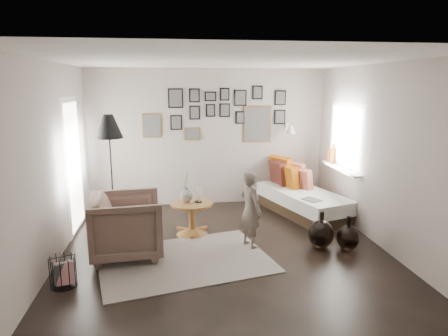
{
  "coord_description": "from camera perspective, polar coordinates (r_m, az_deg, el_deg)",
  "views": [
    {
      "loc": [
        -0.73,
        -5.18,
        2.31
      ],
      "look_at": [
        0.05,
        0.5,
        1.1
      ],
      "focal_mm": 32.0,
      "sensor_mm": 36.0,
      "label": 1
    }
  ],
  "objects": [
    {
      "name": "ground",
      "position": [
        5.71,
        0.19,
        -11.92
      ],
      "size": [
        4.8,
        4.8,
        0.0
      ],
      "primitive_type": "plane",
      "color": "black",
      "rests_on": "ground"
    },
    {
      "name": "wall_back",
      "position": [
        7.68,
        -2.3,
        4.36
      ],
      "size": [
        4.5,
        0.0,
        4.5
      ],
      "primitive_type": "plane",
      "rotation": [
        1.57,
        0.0,
        0.0
      ],
      "color": "#A1958D",
      "rests_on": "ground"
    },
    {
      "name": "wall_front",
      "position": [
        3.04,
        6.53,
        -7.54
      ],
      "size": [
        4.5,
        0.0,
        4.5
      ],
      "primitive_type": "plane",
      "rotation": [
        -1.57,
        0.0,
        0.0
      ],
      "color": "#A1958D",
      "rests_on": "ground"
    },
    {
      "name": "wall_left",
      "position": [
        5.49,
        -23.75,
        0.3
      ],
      "size": [
        0.0,
        4.8,
        4.8
      ],
      "primitive_type": "plane",
      "rotation": [
        1.57,
        0.0,
        1.57
      ],
      "color": "#A1958D",
      "rests_on": "ground"
    },
    {
      "name": "wall_right",
      "position": [
        6.05,
        21.8,
        1.47
      ],
      "size": [
        0.0,
        4.8,
        4.8
      ],
      "primitive_type": "plane",
      "rotation": [
        1.57,
        0.0,
        -1.57
      ],
      "color": "#A1958D",
      "rests_on": "ground"
    },
    {
      "name": "ceiling",
      "position": [
        5.23,
        0.21,
        15.1
      ],
      "size": [
        4.8,
        4.8,
        0.0
      ],
      "primitive_type": "plane",
      "rotation": [
        3.14,
        0.0,
        0.0
      ],
      "color": "white",
      "rests_on": "wall_back"
    },
    {
      "name": "door_left",
      "position": [
        6.67,
        -20.7,
        0.26
      ],
      "size": [
        0.0,
        2.14,
        2.14
      ],
      "color": "white",
      "rests_on": "wall_left"
    },
    {
      "name": "window_right",
      "position": [
        7.26,
        15.91,
        0.53
      ],
      "size": [
        0.15,
        1.32,
        1.3
      ],
      "color": "white",
      "rests_on": "wall_right"
    },
    {
      "name": "gallery_wall",
      "position": [
        7.65,
        -0.15,
        7.67
      ],
      "size": [
        2.74,
        0.03,
        1.08
      ],
      "color": "brown",
      "rests_on": "wall_back"
    },
    {
      "name": "wall_sconce",
      "position": [
        7.7,
        9.5,
        5.45
      ],
      "size": [
        0.18,
        0.36,
        0.16
      ],
      "color": "white",
      "rests_on": "wall_back"
    },
    {
      "name": "rug",
      "position": [
        5.48,
        -5.6,
        -12.99
      ],
      "size": [
        2.49,
        1.99,
        0.01
      ],
      "primitive_type": "cube",
      "rotation": [
        0.0,
        0.0,
        0.22
      ],
      "color": "beige",
      "rests_on": "ground"
    },
    {
      "name": "pedestal_table",
      "position": [
        6.28,
        -4.61,
        -7.36
      ],
      "size": [
        0.66,
        0.66,
        0.52
      ],
      "rotation": [
        0.0,
        0.0,
        0.21
      ],
      "color": "brown",
      "rests_on": "ground"
    },
    {
      "name": "vase",
      "position": [
        6.17,
        -5.42,
        -3.61
      ],
      "size": [
        0.19,
        0.19,
        0.47
      ],
      "color": "black",
      "rests_on": "pedestal_table"
    },
    {
      "name": "candles",
      "position": [
        6.17,
        -3.64,
        -3.83
      ],
      "size": [
        0.11,
        0.11,
        0.25
      ],
      "color": "black",
      "rests_on": "pedestal_table"
    },
    {
      "name": "daybed",
      "position": [
        7.39,
        11.02,
        -4.12
      ],
      "size": [
        1.36,
        2.07,
        0.94
      ],
      "rotation": [
        0.0,
        0.0,
        0.31
      ],
      "color": "black",
      "rests_on": "ground"
    },
    {
      "name": "magazine_on_daybed",
      "position": [
        6.75,
        12.4,
        -4.44
      ],
      "size": [
        0.32,
        0.35,
        0.02
      ],
      "primitive_type": "cube",
      "rotation": [
        0.0,
        0.0,
        0.48
      ],
      "color": "black",
      "rests_on": "daybed"
    },
    {
      "name": "armchair",
      "position": [
        5.62,
        -13.68,
        -7.99
      ],
      "size": [
        1.02,
        1.0,
        0.86
      ],
      "primitive_type": "imported",
      "rotation": [
        0.0,
        0.0,
        1.66
      ],
      "color": "brown",
      "rests_on": "ground"
    },
    {
      "name": "armchair_cushion",
      "position": [
        5.65,
        -13.35,
        -7.32
      ],
      "size": [
        0.41,
        0.42,
        0.18
      ],
      "primitive_type": "cube",
      "rotation": [
        -0.21,
        0.0,
        0.06
      ],
      "color": "silver",
      "rests_on": "armchair"
    },
    {
      "name": "floor_lamp",
      "position": [
        6.51,
        -16.12,
        5.14
      ],
      "size": [
        0.43,
        0.43,
        1.85
      ],
      "rotation": [
        0.0,
        0.0,
        -0.3
      ],
      "color": "black",
      "rests_on": "ground"
    },
    {
      "name": "magazine_basket",
      "position": [
        5.13,
        -22.0,
        -13.55
      ],
      "size": [
        0.38,
        0.38,
        0.36
      ],
      "rotation": [
        0.0,
        0.0,
        0.4
      ],
      "color": "black",
      "rests_on": "ground"
    },
    {
      "name": "demijohn_large",
      "position": [
        5.93,
        13.7,
        -9.15
      ],
      "size": [
        0.36,
        0.36,
        0.54
      ],
      "color": "black",
      "rests_on": "ground"
    },
    {
      "name": "demijohn_small",
      "position": [
        5.97,
        17.28,
        -9.46
      ],
      "size": [
        0.32,
        0.32,
        0.49
      ],
      "color": "black",
      "rests_on": "ground"
    },
    {
      "name": "child",
      "position": [
        5.72,
        3.77,
        -5.91
      ],
      "size": [
        0.42,
        0.48,
        1.12
      ],
      "primitive_type": "imported",
      "rotation": [
        0.0,
        0.0,
        2.01
      ],
      "color": "#675B51",
      "rests_on": "ground"
    }
  ]
}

